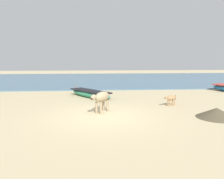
# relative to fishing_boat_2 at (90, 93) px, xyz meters

# --- Properties ---
(ground) EXTENTS (80.00, 80.00, 0.00)m
(ground) POSITION_rel_fishing_boat_2_xyz_m (0.63, -4.89, -0.25)
(ground) COLOR #CCB789
(sea_water) EXTENTS (60.00, 20.00, 0.08)m
(sea_water) POSITION_rel_fishing_boat_2_xyz_m (0.63, 12.99, -0.21)
(sea_water) COLOR slate
(sea_water) RESTS_ON ground
(fishing_boat_2) EXTENTS (3.10, 3.65, 0.65)m
(fishing_boat_2) POSITION_rel_fishing_boat_2_xyz_m (0.00, 0.00, 0.00)
(fishing_boat_2) COLOR #338C66
(fishing_boat_2) RESTS_ON ground
(cow_adult_dun) EXTENTS (1.06, 1.38, 0.98)m
(cow_adult_dun) POSITION_rel_fishing_boat_2_xyz_m (0.62, -4.22, 0.46)
(cow_adult_dun) COLOR tan
(cow_adult_dun) RESTS_ON ground
(calf_near_tan) EXTENTS (0.84, 0.61, 0.58)m
(calf_near_tan) POSITION_rel_fishing_boat_2_xyz_m (4.36, -3.05, 0.17)
(calf_near_tan) COLOR tan
(calf_near_tan) RESTS_ON ground
(debris_pile_0) EXTENTS (2.02, 2.02, 0.43)m
(debris_pile_0) POSITION_rel_fishing_boat_2_xyz_m (5.46, -5.53, -0.03)
(debris_pile_0) COLOR brown
(debris_pile_0) RESTS_ON ground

